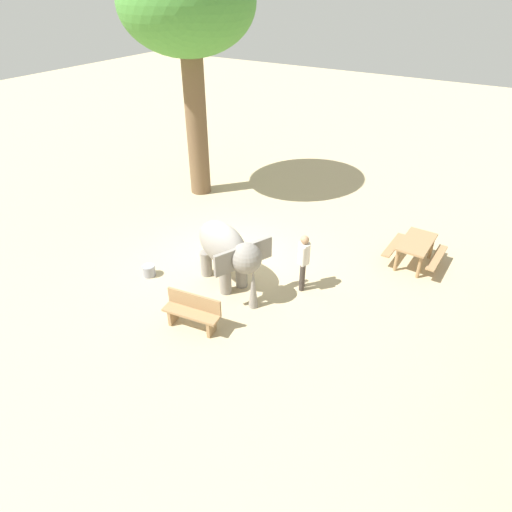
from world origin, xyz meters
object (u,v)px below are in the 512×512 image
object	(u,v)px
wooden_bench	(193,311)
picnic_table_near	(416,247)
person_handler	(304,258)
elephant	(228,250)
shade_tree_main	(188,8)
feed_bucket	(149,270)

from	to	relation	value
wooden_bench	picnic_table_near	size ratio (longest dim) A/B	0.93
person_handler	wooden_bench	xyz separation A→B (m)	(2.73, -1.53, -0.48)
person_handler	picnic_table_near	distance (m)	3.56
elephant	person_handler	world-z (taller)	elephant
person_handler	shade_tree_main	xyz separation A→B (m)	(-3.61, -6.17, 5.30)
wooden_bench	feed_bucket	xyz separation A→B (m)	(-1.03, -2.39, -0.31)
feed_bucket	person_handler	bearing A→B (deg)	113.53
elephant	wooden_bench	xyz separation A→B (m)	(1.84, 0.24, -0.63)
person_handler	wooden_bench	distance (m)	3.17
person_handler	shade_tree_main	size ratio (longest dim) A/B	0.20
feed_bucket	picnic_table_near	bearing A→B (deg)	125.86
picnic_table_near	feed_bucket	size ratio (longest dim) A/B	4.30
person_handler	wooden_bench	world-z (taller)	person_handler
person_handler	feed_bucket	distance (m)	4.35
feed_bucket	elephant	bearing A→B (deg)	110.84
wooden_bench	person_handler	bearing A→B (deg)	-127.21
wooden_bench	elephant	bearing A→B (deg)	-90.53
elephant	shade_tree_main	world-z (taller)	shade_tree_main
picnic_table_near	elephant	bearing A→B (deg)	-45.89
shade_tree_main	wooden_bench	distance (m)	9.76
picnic_table_near	feed_bucket	world-z (taller)	picnic_table_near
elephant	feed_bucket	size ratio (longest dim) A/B	6.81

